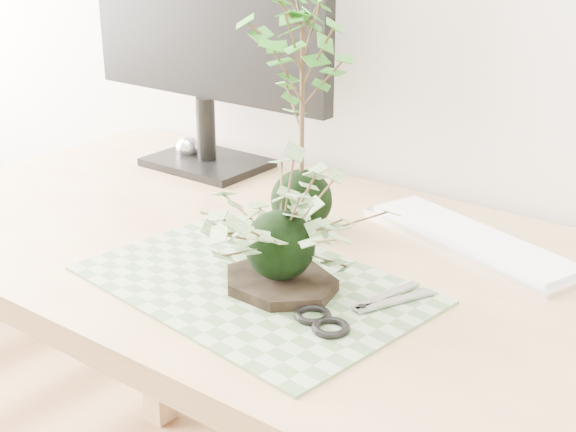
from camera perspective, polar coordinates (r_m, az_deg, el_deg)
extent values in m
cube|color=tan|center=(1.15, 4.21, -4.68)|extent=(1.60, 0.70, 0.04)
cube|color=tan|center=(1.95, -9.62, -5.55)|extent=(0.06, 0.06, 0.70)
cube|color=#4B6C42|center=(1.09, -2.49, -4.86)|extent=(0.49, 0.36, 0.00)
cylinder|color=black|center=(1.07, -0.56, -4.74)|extent=(0.18, 0.18, 0.01)
sphere|color=black|center=(1.05, -0.57, -2.08)|extent=(0.09, 0.09, 0.09)
sphere|color=black|center=(1.26, 0.97, 1.15)|extent=(0.10, 0.10, 0.10)
cylinder|color=#43301E|center=(1.22, 1.01, 7.38)|extent=(0.01, 0.01, 0.24)
cube|color=silver|center=(1.25, 12.89, -1.70)|extent=(0.40, 0.23, 0.01)
cube|color=white|center=(1.25, 12.92, -1.39)|extent=(0.36, 0.20, 0.01)
cube|color=black|center=(1.58, -5.76, 3.80)|extent=(0.22, 0.16, 0.02)
cylinder|color=black|center=(1.56, -5.85, 6.19)|extent=(0.04, 0.04, 0.12)
cube|color=black|center=(1.53, -5.93, 14.95)|extent=(0.56, 0.03, 0.36)
sphere|color=silver|center=(1.62, -7.11, 4.82)|extent=(0.05, 0.05, 0.05)
cube|color=#99999E|center=(1.06, 6.14, -5.47)|extent=(0.04, 0.11, 0.00)
cube|color=#99999E|center=(1.05, 6.91, -5.71)|extent=(0.06, 0.11, 0.00)
torus|color=black|center=(0.98, 2.21, -7.49)|extent=(0.06, 0.06, 0.01)
torus|color=black|center=(0.97, 4.05, -8.14)|extent=(0.06, 0.06, 0.01)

